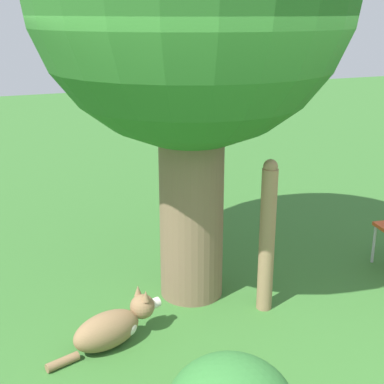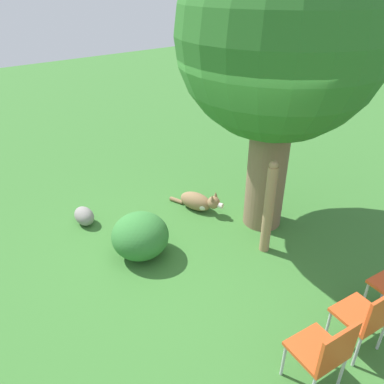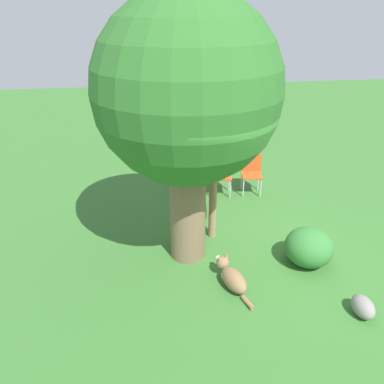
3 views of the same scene
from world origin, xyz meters
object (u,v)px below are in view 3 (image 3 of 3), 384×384
object	(u,v)px
dog	(232,277)
fence_post	(213,202)
red_chair_1	(221,172)
red_chair_2	(191,173)
red_chair_0	(251,171)
oak_tree	(187,95)

from	to	relation	value
dog	fence_post	world-z (taller)	fence_post
red_chair_1	red_chair_2	world-z (taller)	same
dog	red_chair_2	bearing A→B (deg)	-13.96
red_chair_0	red_chair_1	xyz separation A→B (m)	(0.04, 0.68, 0.00)
dog	red_chair_0	world-z (taller)	red_chair_0
dog	red_chair_1	xyz separation A→B (m)	(3.10, -0.49, 0.35)
dog	red_chair_2	world-z (taller)	red_chair_2
red_chair_0	oak_tree	bearing A→B (deg)	-29.35
oak_tree	red_chair_2	xyz separation A→B (m)	(2.25, -0.36, -2.19)
oak_tree	red_chair_2	size ratio (longest dim) A/B	4.71
oak_tree	dog	xyz separation A→B (m)	(-0.89, -0.54, -2.54)
red_chair_1	red_chair_2	size ratio (longest dim) A/B	1.00
oak_tree	red_chair_2	world-z (taller)	oak_tree
oak_tree	dog	world-z (taller)	oak_tree
fence_post	red_chair_1	size ratio (longest dim) A/B	1.59
oak_tree	red_chair_0	bearing A→B (deg)	-38.29
dog	red_chair_0	xyz separation A→B (m)	(3.06, -1.17, 0.35)
fence_post	dog	bearing A→B (deg)	-178.55
dog	red_chair_1	bearing A→B (deg)	-26.40
red_chair_0	red_chair_2	xyz separation A→B (m)	(0.07, 1.36, 0.00)
red_chair_1	red_chair_0	bearing A→B (deg)	95.88
dog	red_chair_2	distance (m)	3.16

